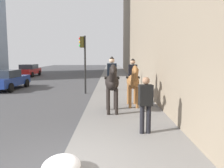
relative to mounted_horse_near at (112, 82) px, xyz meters
The scene contains 7 objects.
mounted_horse_near is the anchor object (origin of this frame).
mounted_horse_far 1.55m from the mounted_horse_near, 38.75° to the right, with size 2.15×0.61×2.21m.
pedestrian_greeting 2.85m from the mounted_horse_near, 159.65° to the right, with size 0.30×0.43×1.70m.
car_near_lane 21.32m from the mounted_horse_near, 27.74° to the left, with size 4.52×2.04×1.44m.
car_mid_lane 10.72m from the mounted_horse_near, 45.41° to the left, with size 4.51×2.17×1.44m.
traffic_light_near_curb 6.08m from the mounted_horse_near, 17.42° to the left, with size 0.20×0.44×3.71m.
snow_pile_near 5.37m from the mounted_horse_near, 168.86° to the left, with size 0.98×0.75×0.34m, color white.
Camera 1 is at (-4.71, -1.12, 2.43)m, focal length 38.03 mm.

